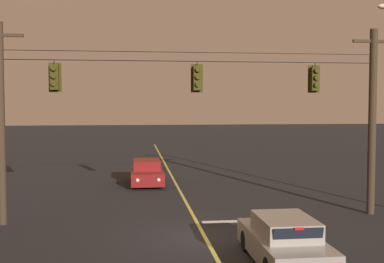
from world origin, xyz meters
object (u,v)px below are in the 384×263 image
traffic_light_leftmost (54,77)px  traffic_light_left_inner (197,78)px  car_waiting_near_lane (284,242)px  traffic_light_centre (315,79)px  car_oncoming_lead (147,173)px

traffic_light_leftmost → traffic_light_left_inner: bearing=0.0°
traffic_light_left_inner → car_waiting_near_lane: size_ratio=0.28×
traffic_light_left_inner → car_waiting_near_lane: (1.76, -5.75, -4.99)m
traffic_light_left_inner → traffic_light_centre: (4.84, 0.00, 0.00)m
traffic_light_leftmost → traffic_light_centre: bearing=0.0°
car_waiting_near_lane → car_oncoming_lead: same height
traffic_light_centre → traffic_light_left_inner: bearing=180.0°
traffic_light_leftmost → traffic_light_left_inner: (5.50, 0.00, 0.00)m
traffic_light_left_inner → traffic_light_centre: size_ratio=1.00×
traffic_light_leftmost → car_waiting_near_lane: bearing=-38.4°
traffic_light_leftmost → traffic_light_centre: 10.34m
traffic_light_left_inner → car_oncoming_lead: traffic_light_left_inner is taller
traffic_light_left_inner → traffic_light_leftmost: bearing=180.0°
car_waiting_near_lane → traffic_light_leftmost: bearing=141.6°
car_waiting_near_lane → car_oncoming_lead: bearing=103.6°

